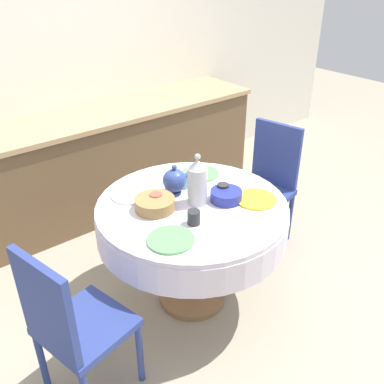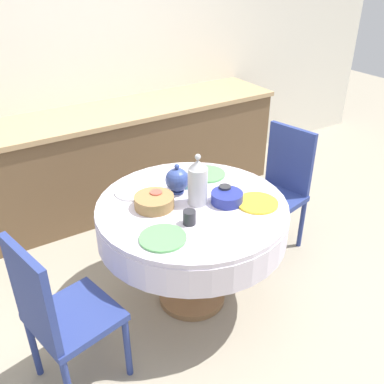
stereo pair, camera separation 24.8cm
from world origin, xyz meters
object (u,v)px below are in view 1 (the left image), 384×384
chair_right (70,323)px  coffee_carafe (197,182)px  chair_left (267,180)px  teapot (175,180)px

chair_right → coffee_carafe: coffee_carafe is taller
chair_left → coffee_carafe: bearing=91.1°
chair_right → coffee_carafe: bearing=89.0°
chair_right → teapot: bearing=99.7°
chair_left → teapot: size_ratio=4.67×
chair_right → teapot: 1.02m
coffee_carafe → teapot: coffee_carafe is taller
chair_left → coffee_carafe: (-0.87, -0.21, 0.36)m
chair_left → chair_right: 1.84m
chair_left → chair_right: same height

